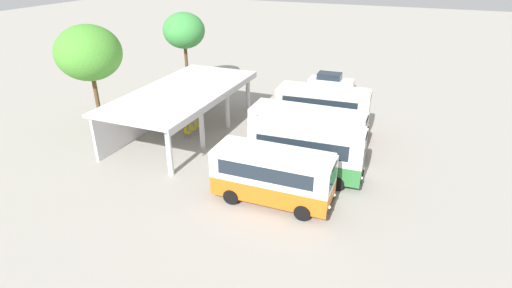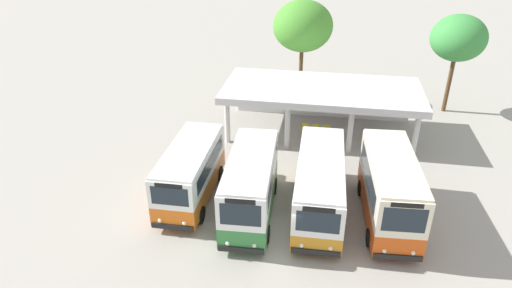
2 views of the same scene
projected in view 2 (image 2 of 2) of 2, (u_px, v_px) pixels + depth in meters
ground_plane at (275, 242)px, 21.69m from camera, size 180.00×180.00×0.00m
city_bus_nearest_orange at (190, 171)px, 24.17m from camera, size 2.41×6.70×3.13m
city_bus_second_in_row at (251, 184)px, 22.80m from camera, size 2.62×7.04×3.39m
city_bus_middle_cream at (320, 183)px, 23.16m from camera, size 2.57×8.02×3.07m
city_bus_fourth_amber at (390, 188)px, 22.33m from camera, size 2.71×7.09×3.56m
terminal_canopy at (322, 94)px, 31.66m from camera, size 13.54×6.40×3.40m
waiting_chair_end_by_column at (305, 128)px, 31.62m from camera, size 0.46×0.46×0.86m
waiting_chair_second_from_end at (316, 129)px, 31.47m from camera, size 0.46×0.46×0.86m
waiting_chair_middle_seat at (326, 130)px, 31.33m from camera, size 0.46×0.46×0.86m
roadside_tree_behind_canopy at (303, 26)px, 35.48m from camera, size 4.76×4.76×8.04m
roadside_tree_east_of_canopy at (458, 38)px, 32.98m from camera, size 4.02×4.02×7.53m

